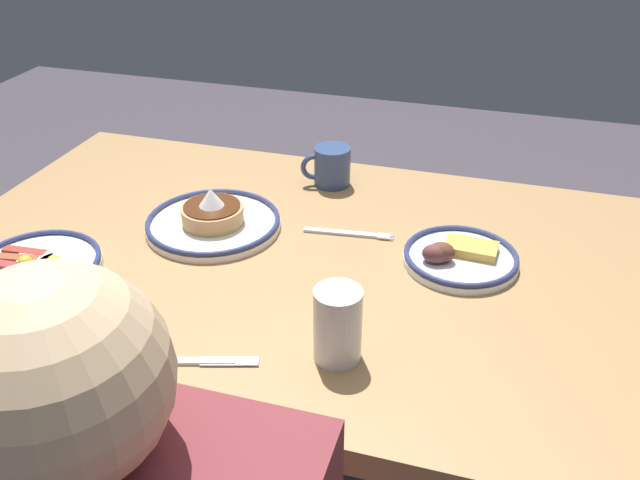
# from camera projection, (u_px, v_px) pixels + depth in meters

# --- Properties ---
(dining_table) EXTENTS (1.50, 0.89, 0.74)m
(dining_table) POSITION_uv_depth(u_px,v_px,m) (314.00, 290.00, 1.35)
(dining_table) COLOR #9E774B
(dining_table) RESTS_ON ground_plane
(plate_near_main) EXTENTS (0.22, 0.22, 0.05)m
(plate_near_main) POSITION_uv_depth(u_px,v_px,m) (457.00, 256.00, 1.28)
(plate_near_main) COLOR white
(plate_near_main) RESTS_ON dining_table
(plate_center_pancakes) EXTENTS (0.28, 0.28, 0.09)m
(plate_center_pancakes) POSITION_uv_depth(u_px,v_px,m) (213.00, 220.00, 1.40)
(plate_center_pancakes) COLOR white
(plate_center_pancakes) RESTS_ON dining_table
(plate_far_companion) EXTENTS (0.23, 0.23, 0.04)m
(plate_far_companion) POSITION_uv_depth(u_px,v_px,m) (37.00, 265.00, 1.26)
(plate_far_companion) COLOR white
(plate_far_companion) RESTS_ON dining_table
(coffee_mug) EXTENTS (0.11, 0.08, 0.09)m
(coffee_mug) POSITION_uv_depth(u_px,v_px,m) (331.00, 166.00, 1.56)
(coffee_mug) COLOR #334772
(coffee_mug) RESTS_ON dining_table
(drinking_glass) EXTENTS (0.07, 0.07, 0.12)m
(drinking_glass) POSITION_uv_depth(u_px,v_px,m) (338.00, 328.00, 1.03)
(drinking_glass) COLOR silver
(drinking_glass) RESTS_ON dining_table
(fork_far) EXTENTS (0.18, 0.04, 0.01)m
(fork_far) POSITION_uv_depth(u_px,v_px,m) (349.00, 233.00, 1.38)
(fork_far) COLOR silver
(fork_far) RESTS_ON dining_table
(butter_knife) EXTENTS (0.21, 0.08, 0.01)m
(butter_knife) POSITION_uv_depth(u_px,v_px,m) (189.00, 361.00, 1.05)
(butter_knife) COLOR silver
(butter_knife) RESTS_ON dining_table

